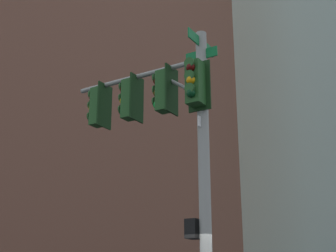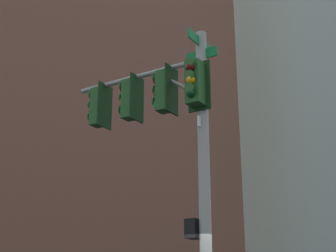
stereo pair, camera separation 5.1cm
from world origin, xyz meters
name	(u,v)px [view 2 (the right image)]	position (x,y,z in m)	size (l,w,h in m)	color
signal_pole_assembly	(167,127)	(0.28, -1.23, 4.94)	(1.58, 3.86, 7.09)	gray
building_brick_nearside	(73,4)	(-13.44, -29.20, 27.07)	(26.57, 17.43, 54.13)	brown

